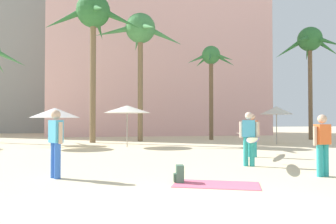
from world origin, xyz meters
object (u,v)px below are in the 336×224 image
object	(u,v)px
person_mid_center	(56,141)
palm_tree_center	(94,18)
cafe_umbrella_2	(276,110)
person_mid_right	(322,143)
person_near_right	(251,137)
palm_tree_right	(310,45)
backpack	(179,174)
cafe_umbrella_0	(55,113)
beach_towel	(216,185)
cafe_umbrella_1	(127,109)
person_mid_left	(251,134)
palm_tree_far_right	(141,34)
palm_tree_left	(211,62)

from	to	relation	value
person_mid_center	palm_tree_center	bearing A→B (deg)	-127.29
cafe_umbrella_2	person_mid_right	xyz separation A→B (m)	(-4.78, -11.26, -1.18)
person_near_right	palm_tree_right	bearing A→B (deg)	165.66
palm_tree_center	backpack	xyz separation A→B (m)	(2.60, -14.48, -8.01)
palm_tree_right	cafe_umbrella_0	world-z (taller)	palm_tree_right
palm_tree_center	beach_towel	world-z (taller)	palm_tree_center
cafe_umbrella_0	backpack	size ratio (longest dim) A/B	6.11
beach_towel	person_mid_center	size ratio (longest dim) A/B	1.11
palm_tree_right	beach_towel	size ratio (longest dim) A/B	4.37
person_mid_center	person_mid_right	xyz separation A→B (m)	(6.93, -1.00, -0.06)
palm_tree_center	backpack	distance (m)	16.75
cafe_umbrella_0	person_mid_right	world-z (taller)	cafe_umbrella_0
backpack	person_near_right	size ratio (longest dim) A/B	0.17
cafe_umbrella_1	cafe_umbrella_2	world-z (taller)	cafe_umbrella_2
beach_towel	person_mid_left	size ratio (longest dim) A/B	0.78
palm_tree_right	cafe_umbrella_2	xyz separation A→B (m)	(-4.78, -3.64, -5.14)
palm_tree_right	cafe_umbrella_2	size ratio (longest dim) A/B	3.67
palm_tree_far_right	cafe_umbrella_0	size ratio (longest dim) A/B	3.50
palm_tree_center	cafe_umbrella_2	distance (m)	13.22
person_mid_left	person_mid_center	world-z (taller)	person_mid_center
person_near_right	person_mid_center	xyz separation A→B (m)	(-5.83, -1.07, 0.03)
beach_towel	palm_tree_right	bearing A→B (deg)	50.62
cafe_umbrella_0	person_mid_right	distance (m)	13.26
person_mid_left	person_mid_right	bearing A→B (deg)	44.12
palm_tree_right	person_near_right	bearing A→B (deg)	-129.70
palm_tree_right	cafe_umbrella_1	world-z (taller)	palm_tree_right
cafe_umbrella_0	cafe_umbrella_1	distance (m)	3.81
palm_tree_left	palm_tree_center	world-z (taller)	palm_tree_center
person_mid_left	person_near_right	bearing A→B (deg)	21.22
cafe_umbrella_1	backpack	world-z (taller)	cafe_umbrella_1
beach_towel	palm_tree_center	bearing A→B (deg)	102.82
palm_tree_center	person_mid_center	world-z (taller)	palm_tree_center
palm_tree_right	palm_tree_far_right	size ratio (longest dim) A/B	0.95
palm_tree_far_right	person_mid_center	size ratio (longest dim) A/B	5.11
palm_tree_left	cafe_umbrella_2	distance (m)	6.60
palm_tree_left	cafe_umbrella_2	bearing A→B (deg)	-59.87
palm_tree_center	backpack	bearing A→B (deg)	-79.80
palm_tree_far_right	cafe_umbrella_0	xyz separation A→B (m)	(-4.98, -4.98, -5.66)
person_mid_left	palm_tree_center	bearing A→B (deg)	-99.19
palm_tree_left	person_mid_right	size ratio (longest dim) A/B	4.28
palm_tree_right	backpack	bearing A→B (deg)	-131.82
palm_tree_left	person_mid_right	world-z (taller)	palm_tree_left
palm_tree_center	beach_towel	size ratio (longest dim) A/B	5.00
palm_tree_right	palm_tree_center	bearing A→B (deg)	-177.92
cafe_umbrella_2	person_mid_left	bearing A→B (deg)	-125.53
cafe_umbrella_0	person_mid_right	size ratio (longest dim) A/B	1.56
cafe_umbrella_0	palm_tree_left	bearing A→B (deg)	28.73
palm_tree_right	cafe_umbrella_0	distance (m)	19.22
palm_tree_center	person_mid_left	xyz separation A→B (m)	(6.67, -9.54, -7.28)
cafe_umbrella_2	cafe_umbrella_1	bearing A→B (deg)	-176.14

